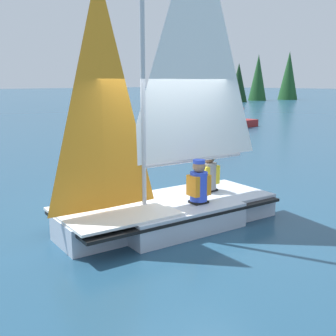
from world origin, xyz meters
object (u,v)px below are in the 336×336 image
sailor_helm (199,191)px  motorboat_distant (222,121)px  sailboat_main (170,182)px  sailor_crew (208,180)px

sailor_helm → motorboat_distant: bearing=-133.2°
sailor_helm → motorboat_distant: size_ratio=0.24×
sailboat_main → motorboat_distant: 15.62m
sailor_helm → sailor_crew: bearing=-141.3°
sailboat_main → sailor_helm: sailboat_main is taller
sailor_helm → motorboat_distant: (-12.37, -9.52, -0.26)m
sailboat_main → motorboat_distant: bearing=-135.0°
sailboat_main → sailor_crew: sailboat_main is taller
sailor_crew → sailboat_main: bearing=10.1°
sailor_helm → sailor_crew: same height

